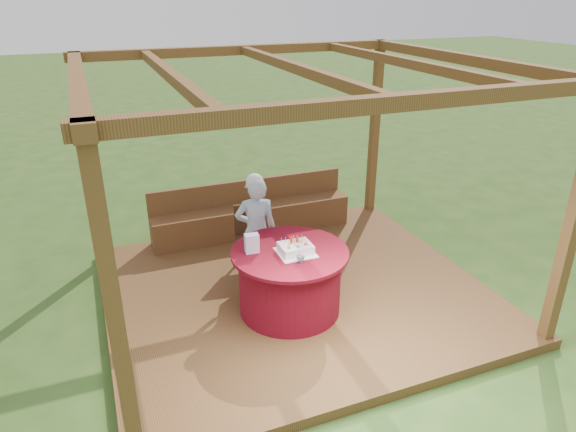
% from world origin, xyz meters
% --- Properties ---
extents(ground, '(60.00, 60.00, 0.00)m').
position_xyz_m(ground, '(0.00, 0.00, 0.00)').
color(ground, '#2D4E1A').
rests_on(ground, ground).
extents(deck, '(4.50, 4.00, 0.12)m').
position_xyz_m(deck, '(0.00, 0.00, 0.06)').
color(deck, brown).
rests_on(deck, ground).
extents(pergola, '(4.50, 4.00, 2.72)m').
position_xyz_m(pergola, '(0.00, 0.00, 2.41)').
color(pergola, brown).
rests_on(pergola, deck).
extents(bench, '(3.00, 0.42, 0.80)m').
position_xyz_m(bench, '(0.00, 1.72, 0.38)').
color(bench, brown).
rests_on(bench, deck).
extents(table, '(1.31, 1.31, 0.76)m').
position_xyz_m(table, '(-0.24, -0.40, 0.51)').
color(table, maroon).
rests_on(table, deck).
extents(chair, '(0.43, 0.43, 0.83)m').
position_xyz_m(chair, '(-0.32, 0.80, 0.57)').
color(chair, '#3C2113').
rests_on(chair, deck).
extents(elderly_woman, '(0.57, 0.43, 1.44)m').
position_xyz_m(elderly_woman, '(-0.38, 0.35, 0.84)').
color(elderly_woman, '#8CA9D0').
rests_on(elderly_woman, deck).
extents(birthday_cake, '(0.40, 0.40, 0.18)m').
position_xyz_m(birthday_cake, '(-0.19, -0.46, 0.94)').
color(birthday_cake, white).
rests_on(birthday_cake, table).
extents(gift_bag, '(0.16, 0.11, 0.22)m').
position_xyz_m(gift_bag, '(-0.63, -0.27, 0.99)').
color(gift_bag, '#F29CD2').
rests_on(gift_bag, table).
extents(drinking_glass, '(0.11, 0.11, 0.08)m').
position_xyz_m(drinking_glass, '(-0.23, -0.69, 0.92)').
color(drinking_glass, white).
rests_on(drinking_glass, table).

